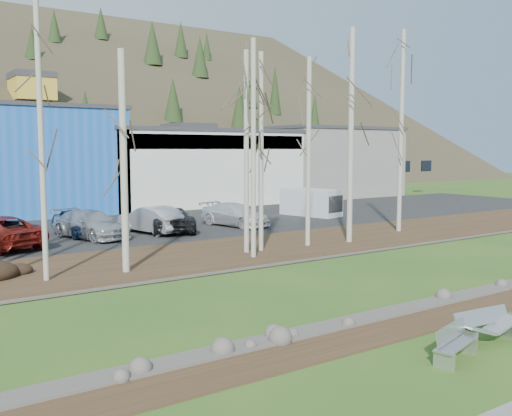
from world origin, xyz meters
TOP-DOWN VIEW (x-y plane):
  - ground at (0.00, 0.00)m, footprint 200.00×200.00m
  - dirt_strip at (0.00, 2.10)m, footprint 80.00×1.80m
  - near_bank_rocks at (0.00, 3.10)m, footprint 80.00×0.80m
  - river at (0.00, 7.20)m, footprint 80.00×8.00m
  - far_bank_rocks at (0.00, 11.30)m, footprint 80.00×0.80m
  - far_bank at (0.00, 14.50)m, footprint 80.00×7.00m
  - parking_lot at (0.00, 25.00)m, footprint 80.00×14.00m
  - building_white at (12.00, 38.98)m, footprint 18.36×12.24m
  - building_grey at (28.00, 39.00)m, footprint 14.28×12.24m
  - bench_intact at (-1.27, -0.38)m, footprint 1.73×0.92m
  - bench_damaged at (0.49, -0.06)m, footprint 1.96×0.82m
  - seagull at (1.59, 0.76)m, footprint 0.41×0.20m
  - birch_3 at (-7.35, 13.02)m, footprint 0.20×0.20m
  - birch_4 at (-4.33, 12.78)m, footprint 0.28×0.28m
  - birch_5 at (2.01, 13.69)m, footprint 0.24×0.24m
  - birch_6 at (1.61, 12.51)m, footprint 0.23×0.23m
  - birch_7 at (8.14, 13.18)m, footprint 0.29×0.29m
  - birch_8 at (5.62, 13.54)m, footprint 0.24×0.24m
  - birch_9 at (13.37, 14.46)m, footprint 0.26×0.26m
  - birch_10 at (2.84, 13.69)m, footprint 0.24×0.24m
  - car_1 at (-7.13, 21.89)m, footprint 2.28×4.24m
  - car_3 at (-2.70, 22.14)m, footprint 3.52×5.60m
  - car_4 at (-3.00, 23.42)m, footprint 2.16×4.53m
  - car_5 at (0.87, 22.00)m, footprint 2.70×5.05m
  - car_6 at (2.09, 21.90)m, footprint 4.08×5.69m
  - car_7 at (6.50, 21.93)m, footprint 3.13×5.30m
  - van_white at (14.23, 23.46)m, footprint 2.83×4.75m

SIDE VIEW (x-z plane):
  - ground at x=0.00m, z-range 0.00..0.00m
  - near_bank_rocks at x=0.00m, z-range -0.25..0.25m
  - river at x=0.00m, z-range -0.45..0.45m
  - far_bank_rocks at x=0.00m, z-range -0.23..0.23m
  - dirt_strip at x=0.00m, z-range 0.00..0.03m
  - parking_lot at x=0.00m, z-range 0.00..0.14m
  - far_bank at x=0.00m, z-range 0.00..0.15m
  - seagull at x=1.59m, z-range 0.02..0.31m
  - bench_intact at x=-1.27m, z-range 0.00..0.83m
  - bench_damaged at x=0.49m, z-range 0.00..0.85m
  - car_1 at x=-7.13m, z-range 0.14..1.47m
  - car_7 at x=6.50m, z-range 0.14..1.58m
  - car_6 at x=2.09m, z-range 0.14..1.58m
  - car_4 at x=-3.00m, z-range 0.14..1.64m
  - car_3 at x=-2.70m, z-range 0.14..1.65m
  - car_5 at x=0.87m, z-range 0.14..1.72m
  - van_white at x=14.23m, z-range 0.14..2.08m
  - building_white at x=12.00m, z-range 0.01..6.81m
  - building_grey at x=28.00m, z-range 0.01..7.31m
  - birch_4 at x=-4.33m, z-range 0.15..8.85m
  - birch_8 at x=5.62m, z-range 0.15..9.52m
  - birch_5 at x=2.01m, z-range 0.15..9.54m
  - birch_10 at x=2.84m, z-range 0.15..9.54m
  - birch_6 at x=1.61m, z-range 0.15..9.84m
  - birch_3 at x=-7.35m, z-range 0.15..10.52m
  - birch_7 at x=8.14m, z-range 0.15..11.17m
  - birch_9 at x=13.37m, z-range 0.15..11.89m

